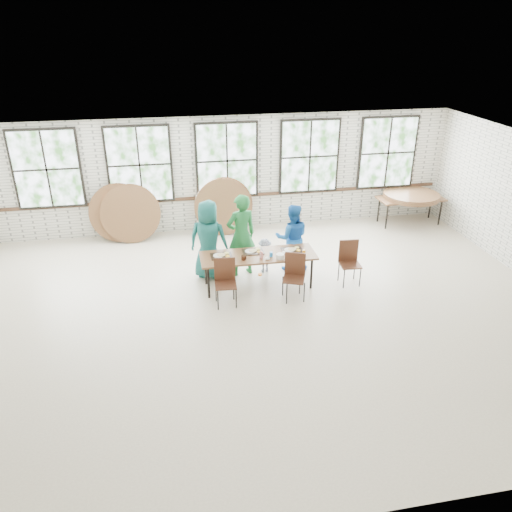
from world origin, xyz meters
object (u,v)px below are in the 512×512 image
Objects in this scene: dining_table at (258,257)px; chair_near_left at (225,278)px; chair_near_right at (294,272)px; storage_table at (411,200)px.

chair_near_left reaches higher than dining_table.
chair_near_right is at bearing -41.51° from dining_table.
dining_table and storage_table have the same top height.
dining_table is 1.32× the size of storage_table.
chair_near_right is 0.52× the size of storage_table.
chair_near_right is at bearing -142.34° from storage_table.
storage_table is at bearing 34.93° from chair_near_left.
chair_near_right is (0.64, -0.57, -0.13)m from dining_table.
chair_near_left is 1.00× the size of chair_near_right.
dining_table is 2.53× the size of chair_near_right.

